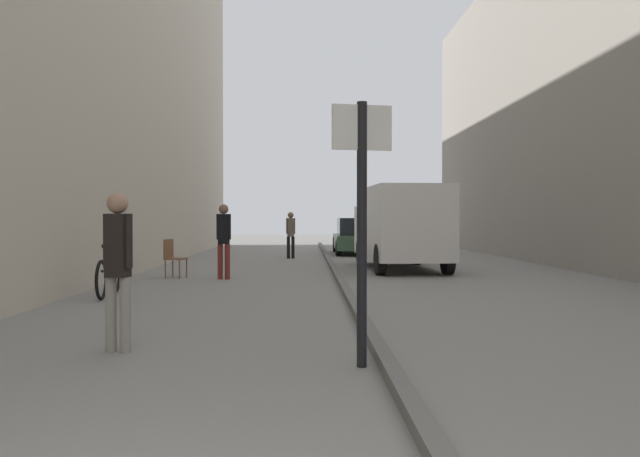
{
  "coord_description": "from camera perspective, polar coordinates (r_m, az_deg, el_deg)",
  "views": [
    {
      "loc": [
        0.78,
        -1.89,
        1.47
      ],
      "look_at": [
        1.12,
        11.99,
        1.23
      ],
      "focal_mm": 35.36,
      "sensor_mm": 36.0,
      "label": 1
    }
  ],
  "objects": [
    {
      "name": "ground_plane",
      "position": [
        13.99,
        -4.6,
        -5.03
      ],
      "size": [
        80.0,
        80.0,
        0.0
      ],
      "primitive_type": "plane",
      "color": "gray"
    },
    {
      "name": "kerb_strip",
      "position": [
        13.99,
        1.9,
        -4.79
      ],
      "size": [
        0.16,
        40.0,
        0.12
      ],
      "primitive_type": "cube",
      "color": "#615F5B",
      "rests_on": "ground_plane"
    },
    {
      "name": "pedestrian_main_foreground",
      "position": [
        15.14,
        -8.71,
        -0.67
      ],
      "size": [
        0.35,
        0.24,
        1.79
      ],
      "rotation": [
        0.0,
        0.0,
        2.95
      ],
      "color": "maroon",
      "rests_on": "ground_plane"
    },
    {
      "name": "pedestrian_mid_block",
      "position": [
        7.23,
        -17.82,
        -2.75
      ],
      "size": [
        0.34,
        0.24,
        1.74
      ],
      "rotation": [
        0.0,
        0.0,
        -0.25
      ],
      "color": "gray",
      "rests_on": "ground_plane"
    },
    {
      "name": "pedestrian_far_crossing",
      "position": [
        22.62,
        -2.67,
        -0.29
      ],
      "size": [
        0.33,
        0.22,
        1.67
      ],
      "rotation": [
        0.0,
        0.0,
        3.35
      ],
      "color": "black",
      "rests_on": "ground_plane"
    },
    {
      "name": "delivery_van",
      "position": [
        17.95,
        7.31,
        0.28
      ],
      "size": [
        2.2,
        5.19,
        2.32
      ],
      "rotation": [
        0.0,
        0.0,
        0.05
      ],
      "color": "silver",
      "rests_on": "ground_plane"
    },
    {
      "name": "parked_car",
      "position": [
        25.53,
        3.37,
        -0.7
      ],
      "size": [
        1.87,
        4.21,
        1.45
      ],
      "rotation": [
        0.0,
        0.0,
        -0.01
      ],
      "color": "#335138",
      "rests_on": "ground_plane"
    },
    {
      "name": "street_sign_post",
      "position": [
        6.18,
        3.81,
        1.7
      ],
      "size": [
        0.6,
        0.14,
        2.6
      ],
      "rotation": [
        0.0,
        0.0,
        3.32
      ],
      "color": "black",
      "rests_on": "ground_plane"
    },
    {
      "name": "bicycle_leaning",
      "position": [
        12.36,
        -18.58,
        -4.11
      ],
      "size": [
        0.17,
        1.77,
        0.98
      ],
      "rotation": [
        0.0,
        0.0,
        0.06
      ],
      "color": "black",
      "rests_on": "ground_plane"
    },
    {
      "name": "cafe_chair_near_window",
      "position": [
        15.76,
        -13.19,
        -2.39
      ],
      "size": [
        0.54,
        0.54,
        0.94
      ],
      "rotation": [
        0.0,
        0.0,
        4.43
      ],
      "color": "brown",
      "rests_on": "ground_plane"
    }
  ]
}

